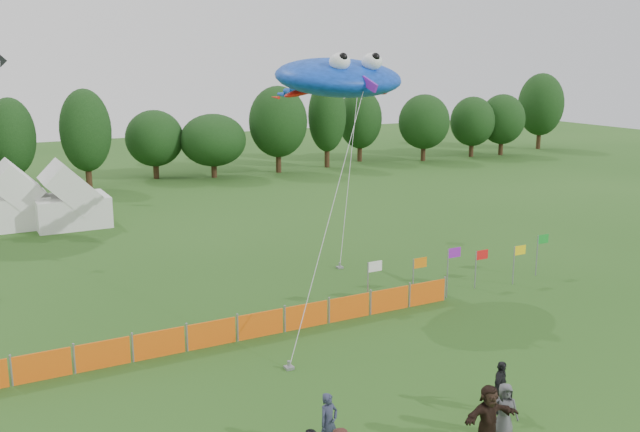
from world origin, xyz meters
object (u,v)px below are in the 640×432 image
tent_right (71,201)px  spectator_f (488,417)px  spectator_e (504,410)px  spectator_d (500,387)px  spectator_a (329,422)px  barrier_fence (236,329)px  tent_left (16,200)px  stingray_kite (335,78)px

tent_right → spectator_f: size_ratio=2.41×
spectator_e → spectator_d: bearing=75.9°
spectator_a → spectator_e: size_ratio=1.05×
spectator_f → spectator_e: bearing=23.2°
tent_right → barrier_fence: size_ratio=0.23×
spectator_e → barrier_fence: bearing=135.5°
tent_left → spectator_f: (8.62, -34.60, -0.77)m
spectator_a → spectator_f: size_ratio=0.90×
spectator_a → tent_left: bearing=84.1°
tent_left → tent_right: (3.09, -1.52, -0.09)m
barrier_fence → spectator_d: spectator_d is taller
spectator_d → stingray_kite: stingray_kite is taller
spectator_a → spectator_d: 5.66m
spectator_f → stingray_kite: bearing=81.5°
barrier_fence → spectator_f: size_ratio=10.60×
spectator_f → spectator_d: bearing=44.5°
spectator_d → tent_left: bearing=77.0°
tent_right → barrier_fence: tent_right is taller
spectator_d → spectator_e: size_ratio=1.04×
tent_right → spectator_a: bearing=-87.1°
tent_right → spectator_d: tent_right is taller
barrier_fence → spectator_d: (4.99, -9.04, 0.34)m
barrier_fence → spectator_d: 10.33m
spectator_e → tent_right: bearing=124.1°
tent_left → spectator_a: size_ratio=2.26×
barrier_fence → spectator_d: bearing=-61.1°
spectator_e → stingray_kite: (2.89, 14.99, 8.90)m
spectator_d → stingray_kite: bearing=51.4°
barrier_fence → spectator_f: bearing=-72.3°
tent_right → stingray_kite: bearing=-62.5°
tent_left → spectator_d: 34.80m
spectator_f → barrier_fence: bearing=113.0°
barrier_fence → spectator_f: spectator_f is taller
spectator_a → spectator_f: bearing=-40.8°
spectator_e → stingray_kite: stingray_kite is taller
spectator_a → spectator_f: spectator_f is taller
spectator_f → stingray_kite: (3.73, 15.27, 8.76)m
spectator_e → stingray_kite: 17.67m
tent_left → spectator_f: 35.66m
tent_right → spectator_a: (1.58, -31.08, -0.77)m
spectator_a → stingray_kite: size_ratio=0.10×
tent_left → stingray_kite: stingray_kite is taller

